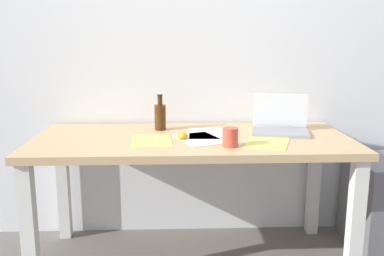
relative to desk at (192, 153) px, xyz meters
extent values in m
cube|color=white|center=(0.00, 0.45, 0.65)|extent=(5.20, 0.08, 2.60)
cube|color=tan|center=(0.00, 0.00, 0.07)|extent=(1.75, 0.78, 0.04)
cube|color=silver|center=(-0.82, -0.33, -0.30)|extent=(0.07, 0.07, 0.70)
cube|color=silver|center=(0.82, -0.33, -0.30)|extent=(0.07, 0.07, 0.70)
cube|color=silver|center=(-0.82, 0.33, -0.30)|extent=(0.07, 0.07, 0.70)
cube|color=silver|center=(0.82, 0.33, -0.30)|extent=(0.07, 0.07, 0.70)
cube|color=gray|center=(0.51, 0.05, 0.10)|extent=(0.35, 0.27, 0.02)
cube|color=white|center=(0.53, 0.15, 0.21)|extent=(0.32, 0.10, 0.20)
cylinder|color=#47280F|center=(-0.18, 0.19, 0.17)|extent=(0.07, 0.07, 0.15)
cylinder|color=#47280F|center=(-0.18, 0.19, 0.27)|extent=(0.03, 0.03, 0.05)
cylinder|color=black|center=(-0.18, 0.19, 0.30)|extent=(0.03, 0.03, 0.01)
ellipsoid|color=gold|center=(-0.06, -0.04, 0.11)|extent=(0.07, 0.10, 0.03)
cylinder|color=#D84C38|center=(0.18, -0.22, 0.14)|extent=(0.08, 0.08, 0.09)
cube|color=#F4E06B|center=(-0.22, -0.09, 0.10)|extent=(0.23, 0.31, 0.00)
cube|color=#F4E06B|center=(0.39, -0.15, 0.10)|extent=(0.29, 0.35, 0.00)
cube|color=white|center=(0.04, -0.06, 0.10)|extent=(0.30, 0.35, 0.00)
cube|color=white|center=(0.09, 0.08, 0.10)|extent=(0.22, 0.30, 0.00)
camera|label=1|loc=(-0.09, -2.31, 0.64)|focal=39.99mm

